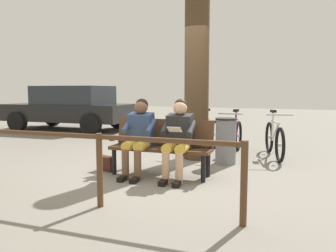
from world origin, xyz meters
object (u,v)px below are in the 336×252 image
at_px(person_reading, 178,135).
at_px(person_companion, 139,133).
at_px(tree_trunk, 197,71).
at_px(bicycle_purple, 274,139).
at_px(bench, 162,143).
at_px(handbag, 106,163).
at_px(bicycle_orange, 201,136).
at_px(bicycle_blue, 234,138).
at_px(litter_bin, 226,141).
at_px(parked_car, 71,107).

relative_size(person_reading, person_companion, 1.00).
relative_size(tree_trunk, bicycle_purple, 2.09).
xyz_separation_m(bench, person_reading, (-0.33, 0.14, 0.16)).
xyz_separation_m(handbag, tree_trunk, (-1.07, -1.51, 1.58)).
height_order(bench, handbag, bench).
bearing_deg(handbag, person_companion, 177.06).
xyz_separation_m(handbag, bicycle_orange, (-0.97, -2.13, 0.24)).
bearing_deg(tree_trunk, handbag, 54.85).
xyz_separation_m(bench, bicycle_purple, (-1.50, -2.09, -0.15)).
height_order(bicycle_purple, bicycle_blue, same).
bearing_deg(handbag, person_reading, -179.26).
bearing_deg(handbag, bicycle_purple, -137.55).
relative_size(bench, handbag, 5.44).
height_order(tree_trunk, bicycle_orange, tree_trunk).
bearing_deg(bicycle_blue, tree_trunk, -43.17).
distance_m(person_reading, bicycle_orange, 2.16).
bearing_deg(person_reading, tree_trunk, -86.36).
height_order(bench, bicycle_blue, bicycle_blue).
height_order(person_reading, litter_bin, person_reading).
height_order(tree_trunk, litter_bin, tree_trunk).
height_order(litter_bin, bicycle_orange, bicycle_orange).
height_order(tree_trunk, bicycle_purple, tree_trunk).
height_order(bench, bicycle_orange, bicycle_orange).
distance_m(person_reading, bicycle_blue, 2.21).
relative_size(person_companion, litter_bin, 1.44).
relative_size(person_reading, parked_car, 0.28).
xyz_separation_m(bench, bicycle_orange, (-0.02, -1.97, -0.15)).
bearing_deg(parked_car, litter_bin, 147.79).
distance_m(bench, litter_bin, 1.36).
bearing_deg(person_reading, bench, -27.32).
xyz_separation_m(bicycle_purple, bicycle_orange, (1.49, 0.12, 0.00)).
relative_size(bicycle_purple, bicycle_blue, 0.97).
xyz_separation_m(person_companion, handbag, (0.64, -0.03, -0.54)).
height_order(litter_bin, bicycle_blue, bicycle_blue).
relative_size(bicycle_orange, parked_car, 0.38).
relative_size(bicycle_purple, bicycle_orange, 1.00).
height_order(bench, litter_bin, bench).
relative_size(tree_trunk, bicycle_orange, 2.08).
bearing_deg(bench, bicycle_blue, -113.97).
distance_m(litter_bin, bicycle_blue, 0.90).
distance_m(person_companion, litter_bin, 1.71).
distance_m(handbag, bicycle_orange, 2.35).
bearing_deg(person_companion, bicycle_purple, -132.99).
bearing_deg(bench, person_companion, 27.01).
xyz_separation_m(tree_trunk, bicycle_purple, (-1.39, -0.73, -1.34)).
distance_m(tree_trunk, parked_car, 6.15).
distance_m(tree_trunk, bicycle_blue, 1.61).
height_order(bicycle_orange, parked_car, parked_car).
bearing_deg(tree_trunk, person_reading, 98.13).
relative_size(bench, person_reading, 1.36).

